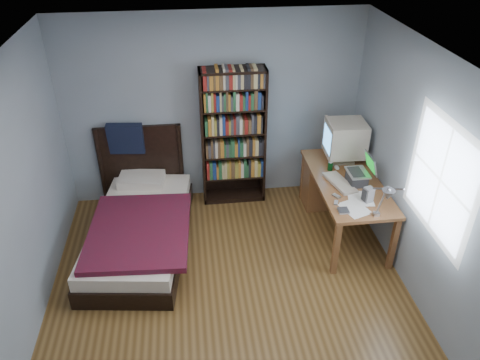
{
  "coord_description": "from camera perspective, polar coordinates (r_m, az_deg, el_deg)",
  "views": [
    {
      "loc": [
        -0.33,
        -3.45,
        3.66
      ],
      "look_at": [
        0.18,
        0.68,
        1.06
      ],
      "focal_mm": 35.0,
      "sensor_mm": 36.0,
      "label": 1
    }
  ],
  "objects": [
    {
      "name": "desk",
      "position": [
        6.2,
        11.34,
        -0.29
      ],
      "size": [
        0.75,
        1.61,
        0.73
      ],
      "color": "brown",
      "rests_on": "floor"
    },
    {
      "name": "external_drive",
      "position": [
        5.12,
        12.48,
        -3.67
      ],
      "size": [
        0.11,
        0.11,
        0.02
      ],
      "primitive_type": "cube",
      "rotation": [
        0.0,
        0.0,
        -0.01
      ],
      "color": "gray",
      "rests_on": "desk"
    },
    {
      "name": "speaker",
      "position": [
        5.3,
        15.38,
        -1.77
      ],
      "size": [
        0.11,
        0.11,
        0.18
      ],
      "primitive_type": "cube",
      "rotation": [
        0.0,
        0.0,
        0.31
      ],
      "color": "gray",
      "rests_on": "desk"
    },
    {
      "name": "desk_lamp",
      "position": [
        4.56,
        17.44,
        -1.91
      ],
      "size": [
        0.24,
        0.53,
        0.62
      ],
      "color": "#99999E",
      "rests_on": "desk"
    },
    {
      "name": "soda_can",
      "position": [
        5.81,
        10.95,
        1.67
      ],
      "size": [
        0.06,
        0.06,
        0.11
      ],
      "primitive_type": "cylinder",
      "color": "#083B1B",
      "rests_on": "desk"
    },
    {
      "name": "mouse",
      "position": [
        5.88,
        11.71,
        1.5
      ],
      "size": [
        0.06,
        0.11,
        0.04
      ],
      "primitive_type": "ellipsoid",
      "color": "silver",
      "rests_on": "desk"
    },
    {
      "name": "phone_grey",
      "position": [
        5.24,
        11.62,
        -2.72
      ],
      "size": [
        0.07,
        0.09,
        0.02
      ],
      "primitive_type": "cube",
      "rotation": [
        0.0,
        0.0,
        -0.39
      ],
      "color": "gray",
      "rests_on": "desk"
    },
    {
      "name": "phone_silver",
      "position": [
        5.34,
        11.67,
        -1.92
      ],
      "size": [
        0.09,
        0.11,
        0.02
      ],
      "primitive_type": "cube",
      "rotation": [
        0.0,
        0.0,
        0.53
      ],
      "color": "#AFB0B4",
      "rests_on": "desk"
    },
    {
      "name": "bed",
      "position": [
        5.75,
        -12.11,
        -5.25
      ],
      "size": [
        1.31,
        2.21,
        1.16
      ],
      "color": "black",
      "rests_on": "floor"
    },
    {
      "name": "keyboard",
      "position": [
        5.58,
        12.08,
        -0.34
      ],
      "size": [
        0.31,
        0.52,
        0.05
      ],
      "primitive_type": "cube",
      "rotation": [
        0.0,
        0.07,
        0.26
      ],
      "color": "beige",
      "rests_on": "desk"
    },
    {
      "name": "crt_monitor",
      "position": [
        5.94,
        12.62,
        4.9
      ],
      "size": [
        0.48,
        0.45,
        0.54
      ],
      "color": "beige",
      "rests_on": "desk"
    },
    {
      "name": "room",
      "position": [
        4.22,
        -0.86,
        -2.82
      ],
      "size": [
        4.2,
        4.24,
        2.5
      ],
      "color": "#563A19",
      "rests_on": "ground"
    },
    {
      "name": "laptop",
      "position": [
        5.6,
        14.27,
        0.54
      ],
      "size": [
        0.29,
        0.3,
        0.37
      ],
      "color": "#2D2D30",
      "rests_on": "desk"
    },
    {
      "name": "bookshelf",
      "position": [
        6.07,
        -0.83,
        5.18
      ],
      "size": [
        0.83,
        0.3,
        1.84
      ],
      "color": "black",
      "rests_on": "floor"
    }
  ]
}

